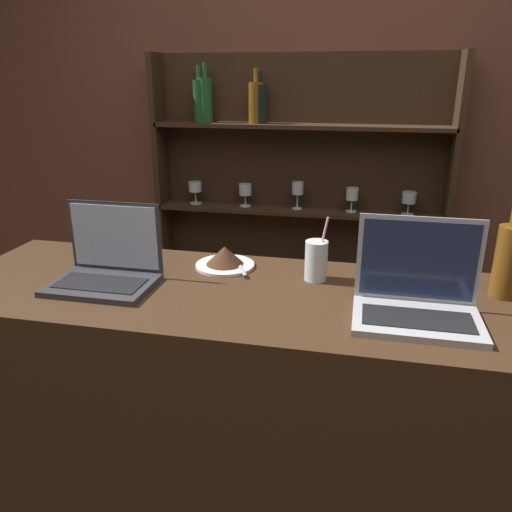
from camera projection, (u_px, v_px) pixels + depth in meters
The scene contains 8 objects.
bar_counter at pixel (283, 440), 1.62m from camera, with size 2.07×0.60×1.03m.
back_wall at pixel (328, 133), 2.59m from camera, with size 7.00×0.06×2.70m.
back_shelf at pixel (295, 215), 2.69m from camera, with size 1.53×0.18×1.74m.
laptop_near at pixel (107, 266), 1.50m from camera, with size 0.30×0.22×0.24m.
laptop_far at pixel (417, 296), 1.29m from camera, with size 0.32×0.21×0.25m.
cake_plate at pixel (225, 258), 1.64m from camera, with size 0.19×0.19×0.07m.
water_glass at pixel (316, 260), 1.53m from camera, with size 0.07×0.07×0.20m.
wine_bottle_amber at pixel (508, 260), 1.39m from camera, with size 0.07×0.07×0.29m.
Camera 1 is at (0.19, -1.01, 1.63)m, focal length 35.00 mm.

